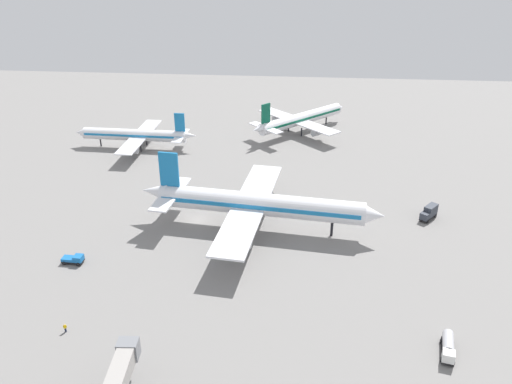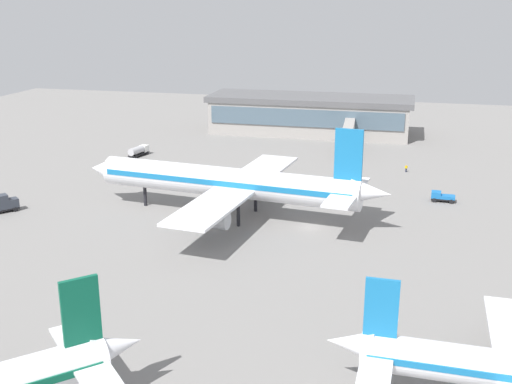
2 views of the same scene
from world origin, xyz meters
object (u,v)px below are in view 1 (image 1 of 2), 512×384
(airplane_taxiing, at_px, (136,135))
(ground_crew_worker, at_px, (65,328))
(fuel_truck, at_px, (448,347))
(airplane_distant, at_px, (300,119))
(airplane_at_gate, at_px, (257,204))
(pushback_tractor, at_px, (74,259))
(catering_truck, at_px, (429,212))

(airplane_taxiing, relative_size, ground_crew_worker, 23.90)
(fuel_truck, bearing_deg, airplane_taxiing, -125.16)
(airplane_distant, distance_m, fuel_truck, 107.70)
(airplane_at_gate, xyz_separation_m, pushback_tractor, (-36.82, -17.93, -5.32))
(pushback_tractor, height_order, fuel_truck, fuel_truck)
(airplane_taxiing, bearing_deg, catering_truck, 156.51)
(airplane_distant, height_order, pushback_tractor, airplane_distant)
(pushback_tractor, height_order, ground_crew_worker, pushback_tractor)
(airplane_distant, bearing_deg, airplane_taxiing, 155.53)
(catering_truck, relative_size, ground_crew_worker, 3.32)
(fuel_truck, height_order, ground_crew_worker, fuel_truck)
(pushback_tractor, xyz_separation_m, ground_crew_worker, (6.95, -20.33, -0.12))
(pushback_tractor, bearing_deg, catering_truck, 21.14)
(airplane_taxiing, height_order, airplane_distant, airplane_distant)
(pushback_tractor, xyz_separation_m, catering_truck, (77.77, 26.02, 0.73))
(airplane_distant, bearing_deg, ground_crew_worker, -155.50)
(airplane_distant, bearing_deg, airplane_at_gate, -142.95)
(ground_crew_worker, bearing_deg, airplane_distant, 141.84)
(catering_truck, bearing_deg, airplane_at_gate, -39.73)
(catering_truck, bearing_deg, ground_crew_worker, -17.69)
(airplane_taxiing, relative_size, catering_truck, 7.20)
(airplane_at_gate, xyz_separation_m, ground_crew_worker, (-29.87, -38.26, -5.44))
(airplane_at_gate, xyz_separation_m, airplane_taxiing, (-43.10, 47.26, -1.87))
(airplane_taxiing, bearing_deg, airplane_distant, -157.82)
(airplane_taxiing, height_order, pushback_tractor, airplane_taxiing)
(catering_truck, bearing_deg, fuel_truck, 31.09)
(airplane_taxiing, height_order, fuel_truck, airplane_taxiing)
(catering_truck, bearing_deg, airplane_distant, -112.55)
(airplane_distant, xyz_separation_m, catering_truck, (31.78, -58.90, -3.12))
(fuel_truck, bearing_deg, catering_truck, -175.61)
(ground_crew_worker, bearing_deg, pushback_tractor, -178.93)
(airplane_at_gate, bearing_deg, fuel_truck, -40.96)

